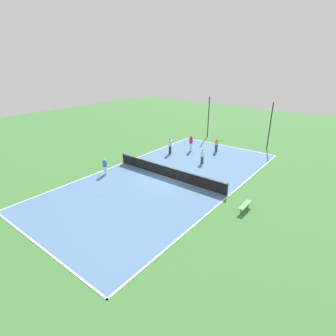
{
  "coord_description": "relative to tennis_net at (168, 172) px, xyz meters",
  "views": [
    {
      "loc": [
        12.75,
        -16.43,
        9.39
      ],
      "look_at": [
        0.0,
        0.0,
        0.9
      ],
      "focal_mm": 28.0,
      "sensor_mm": 36.0,
      "label": 1
    }
  ],
  "objects": [
    {
      "name": "tennis_net",
      "position": [
        0.0,
        0.0,
        0.0
      ],
      "size": [
        11.25,
        0.1,
        1.07
      ],
      "color": "black",
      "rests_on": "court_surface"
    },
    {
      "name": "player_coach_red",
      "position": [
        -2.42,
        7.29,
        0.52
      ],
      "size": [
        0.77,
        0.97,
        1.82
      ],
      "rotation": [
        0.0,
        0.0,
        1.02
      ],
      "color": "white",
      "rests_on": "court_surface"
    },
    {
      "name": "player_far_white",
      "position": [
        -3.67,
        5.1,
        0.48
      ],
      "size": [
        0.5,
        0.5,
        1.77
      ],
      "rotation": [
        0.0,
        0.0,
        2.52
      ],
      "color": "black",
      "rests_on": "court_surface"
    },
    {
      "name": "bench",
      "position": [
        7.42,
        -1.08,
        -0.18
      ],
      "size": [
        0.36,
        1.56,
        0.45
      ],
      "rotation": [
        0.0,
        0.0,
        1.57
      ],
      "color": "#4C8C4C",
      "rests_on": "ground_plane"
    },
    {
      "name": "player_near_blue",
      "position": [
        -4.82,
        -2.9,
        0.31
      ],
      "size": [
        0.96,
        0.8,
        1.51
      ],
      "rotation": [
        0.0,
        0.0,
        2.55
      ],
      "color": "white",
      "rests_on": "court_surface"
    },
    {
      "name": "tennis_ball_right_alley",
      "position": [
        -2.04,
        -5.8,
        -0.51
      ],
      "size": [
        0.07,
        0.07,
        0.07
      ],
      "primitive_type": "sphere",
      "color": "#CCE033",
      "rests_on": "court_surface"
    },
    {
      "name": "player_near_white",
      "position": [
        0.58,
        4.74,
        0.27
      ],
      "size": [
        0.47,
        0.47,
        1.44
      ],
      "rotation": [
        0.0,
        0.0,
        0.38
      ],
      "color": "navy",
      "rests_on": "court_surface"
    },
    {
      "name": "tennis_ball_midcourt",
      "position": [
        -4.81,
        6.36,
        -0.51
      ],
      "size": [
        0.07,
        0.07,
        0.07
      ],
      "primitive_type": "sphere",
      "color": "#CCE033",
      "rests_on": "court_surface"
    },
    {
      "name": "player_center_orange",
      "position": [
        -0.04,
        8.82,
        0.38
      ],
      "size": [
        0.91,
        0.88,
        1.61
      ],
      "rotation": [
        0.0,
        0.0,
        0.76
      ],
      "color": "navy",
      "rests_on": "court_surface"
    },
    {
      "name": "ground_plane",
      "position": [
        0.0,
        0.0,
        -0.56
      ],
      "size": [
        80.0,
        80.0,
        0.0
      ],
      "primitive_type": "plane",
      "color": "#3D7538"
    },
    {
      "name": "fence_post_back_left",
      "position": [
        -3.97,
        13.73,
        2.06
      ],
      "size": [
        0.12,
        0.12,
        5.26
      ],
      "color": "black",
      "rests_on": "ground_plane"
    },
    {
      "name": "fence_post_back_right",
      "position": [
        3.97,
        13.73,
        2.06
      ],
      "size": [
        0.12,
        0.12,
        5.26
      ],
      "color": "black",
      "rests_on": "ground_plane"
    },
    {
      "name": "court_surface",
      "position": [
        0.0,
        0.0,
        -0.55
      ],
      "size": [
        11.45,
        23.2,
        0.02
      ],
      "color": "#4C729E",
      "rests_on": "ground_plane"
    }
  ]
}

